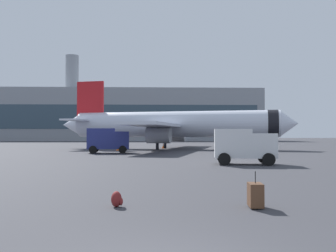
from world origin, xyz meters
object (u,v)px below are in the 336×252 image
object	(u,v)px
airplane_at_gate	(173,125)
service_truck	(108,139)
safety_cone_far	(118,148)
safety_cone_mid	(163,146)
traveller_backpack	(117,199)
cargo_van	(244,145)
safety_cone_near	(233,146)
rolling_suitcase	(255,195)

from	to	relation	value
airplane_at_gate	service_truck	world-z (taller)	airplane_at_gate
airplane_at_gate	safety_cone_far	xyz separation A→B (m)	(-7.71, -4.02, -3.32)
safety_cone_far	safety_cone_mid	bearing A→B (deg)	46.70
safety_cone_far	traveller_backpack	world-z (taller)	safety_cone_far
cargo_van	airplane_at_gate	bearing A→B (deg)	98.42
cargo_van	traveller_backpack	world-z (taller)	cargo_van
safety_cone_near	safety_cone_far	distance (m)	17.92
service_truck	safety_cone_near	bearing A→B (deg)	34.35
safety_cone_near	cargo_van	bearing A→B (deg)	-101.01
safety_cone_near	rolling_suitcase	world-z (taller)	rolling_suitcase
airplane_at_gate	safety_cone_near	size ratio (longest dim) A/B	49.80
airplane_at_gate	safety_cone_mid	bearing A→B (deg)	116.73
airplane_at_gate	traveller_backpack	xyz separation A→B (m)	(-3.73, -41.36, -3.42)
service_truck	traveller_backpack	xyz separation A→B (m)	(4.44, -30.81, -1.37)
safety_cone_mid	rolling_suitcase	distance (m)	44.38
cargo_van	rolling_suitcase	bearing A→B (deg)	-102.88
rolling_suitcase	airplane_at_gate	bearing A→B (deg)	90.63
airplane_at_gate	safety_cone_mid	xyz separation A→B (m)	(-1.37, 2.72, -3.29)
airplane_at_gate	safety_cone_near	distance (m)	10.03
safety_cone_far	rolling_suitcase	world-z (taller)	rolling_suitcase
cargo_van	traveller_backpack	distance (m)	16.77
airplane_at_gate	safety_cone_far	distance (m)	9.31
cargo_van	safety_cone_far	xyz separation A→B (m)	(-11.64, 22.47, -1.11)
service_truck	cargo_van	world-z (taller)	service_truck
airplane_at_gate	safety_cone_mid	distance (m)	4.48
safety_cone_mid	airplane_at_gate	bearing A→B (deg)	-63.27
cargo_van	safety_cone_far	world-z (taller)	cargo_van
airplane_at_gate	cargo_van	distance (m)	26.87
service_truck	cargo_van	xyz separation A→B (m)	(12.09, -15.94, -0.16)
traveller_backpack	safety_cone_mid	bearing A→B (deg)	86.93
safety_cone_mid	traveller_backpack	world-z (taller)	safety_cone_mid
safety_cone_mid	traveller_backpack	xyz separation A→B (m)	(-2.36, -44.08, -0.14)
traveller_backpack	cargo_van	bearing A→B (deg)	62.77
rolling_suitcase	traveller_backpack	distance (m)	4.20
traveller_backpack	safety_cone_far	bearing A→B (deg)	96.09
service_truck	safety_cone_mid	world-z (taller)	service_truck
cargo_van	safety_cone_mid	size ratio (longest dim) A/B	6.20
airplane_at_gate	service_truck	distance (m)	13.50
safety_cone_near	safety_cone_mid	xyz separation A→B (m)	(-10.72, 1.29, 0.02)
cargo_van	traveller_backpack	xyz separation A→B (m)	(-7.65, -14.87, -1.22)
rolling_suitcase	safety_cone_far	bearing A→B (deg)	102.26
safety_cone_mid	safety_cone_far	size ratio (longest dim) A/B	1.09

